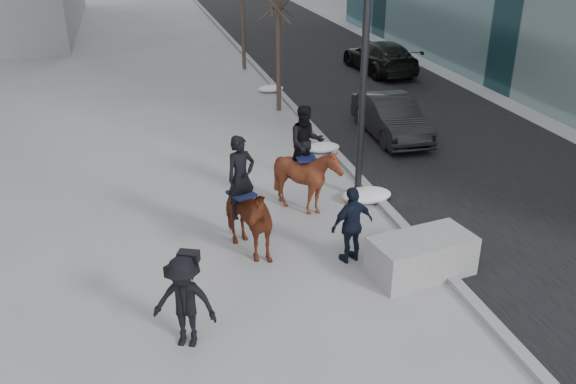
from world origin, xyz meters
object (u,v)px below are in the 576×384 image
object	(u,v)px
planter	(421,256)
mounted_right	(307,171)
mounted_left	(243,212)
car_near	(391,117)

from	to	relation	value
planter	mounted_right	size ratio (longest dim) A/B	0.78
planter	mounted_left	xyz separation A→B (m)	(-3.44, 1.82, 0.58)
mounted_left	mounted_right	world-z (taller)	mounted_right
planter	mounted_left	bearing A→B (deg)	152.17
car_near	mounted_left	size ratio (longest dim) A/B	1.54
mounted_left	mounted_right	size ratio (longest dim) A/B	0.99
planter	mounted_right	distance (m)	3.87
mounted_left	mounted_right	distance (m)	2.58
planter	mounted_left	distance (m)	3.93
planter	car_near	distance (m)	8.72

